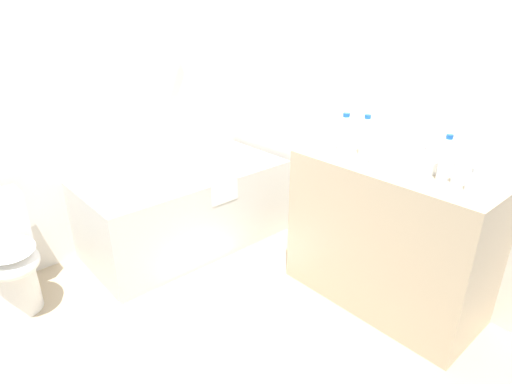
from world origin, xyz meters
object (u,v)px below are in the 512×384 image
Objects in this scene: bathtub at (186,205)px; water_bottle_2 at (366,136)px; sink_basin at (403,161)px; drinking_glass_0 at (331,141)px; drinking_glass_3 at (479,176)px; water_bottle_1 at (445,159)px; sink_faucet at (423,153)px; toilet at (6,256)px; drinking_glass_2 at (459,173)px; water_bottle_0 at (345,134)px; drinking_glass_1 at (474,183)px; bath_mat at (224,282)px.

bathtub is 1.44m from water_bottle_2.
drinking_glass_0 is (-0.03, 0.48, 0.01)m from sink_basin.
water_bottle_1 is at bearing 115.47° from drinking_glass_3.
sink_faucet is 0.35m from water_bottle_1.
drinking_glass_2 is (1.71, -1.76, 0.59)m from toilet.
toilet is 2.20m from water_bottle_2.
drinking_glass_0 is 0.86m from drinking_glass_3.
toilet is at bearing 147.12° from water_bottle_0.
sink_faucet is 0.65× the size of water_bottle_1.
drinking_glass_3 is at bearing 10.74° from drinking_glass_1.
water_bottle_0 is 0.99× the size of water_bottle_2.
water_bottle_0 is at bearing 96.06° from drinking_glass_3.
sink_faucet is (0.73, -1.40, 0.60)m from bathtub.
sink_basin is at bearing 81.84° from water_bottle_1.
sink_faucet is 0.65× the size of water_bottle_0.
water_bottle_1 reaches higher than sink_basin.
sink_faucet reaches higher than bath_mat.
drinking_glass_0 reaches higher than drinking_glass_1.
water_bottle_2 is (0.04, 0.49, 0.00)m from water_bottle_1.
water_bottle_0 is 0.99× the size of water_bottle_1.
water_bottle_1 is (0.01, -0.60, 0.00)m from water_bottle_0.
water_bottle_0 is at bearing -65.15° from bathtub.
toilet is 2.10m from water_bottle_0.
water_bottle_1 is 0.99× the size of water_bottle_2.
toilet is 2.47m from water_bottle_1.
drinking_glass_3 reaches higher than sink_faucet.
drinking_glass_0 is at bearing 87.85° from drinking_glass_1.
sink_faucet reaches higher than toilet.
drinking_glass_0 is at bearing 93.05° from sink_basin.
water_bottle_2 is 2.74× the size of drinking_glass_3.
bath_mat is (-0.12, -0.61, -0.31)m from bathtub.
sink_faucet reaches higher than sink_basin.
sink_faucet is 0.65× the size of water_bottle_2.
sink_basin is at bearing 86.37° from drinking_glass_2.
drinking_glass_0 is (0.50, -0.92, 0.61)m from bathtub.
bathtub is 6.23× the size of water_bottle_2.
sink_basin is 0.48m from drinking_glass_0.
drinking_glass_0 is 0.79m from drinking_glass_2.
drinking_glass_1 is (1.67, -1.85, 0.57)m from toilet.
drinking_glass_0 is at bearing 94.03° from drinking_glass_3.
water_bottle_2 is 3.01× the size of drinking_glass_0.
water_bottle_2 is at bearing -39.99° from bath_mat.
toilet is 4.62× the size of sink_faucet.
bath_mat is at bearing 119.45° from drinking_glass_2.
sink_faucet is (0.21, 0.00, -0.00)m from sink_basin.
drinking_glass_2 is (-0.02, -0.56, -0.06)m from water_bottle_2.
sink_faucet is at bearing -43.10° from bath_mat.
sink_basin is 0.65× the size of bath_mat.
drinking_glass_0 is (0.02, 0.11, -0.07)m from water_bottle_0.
water_bottle_1 is (-0.24, -0.23, 0.08)m from sink_faucet.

